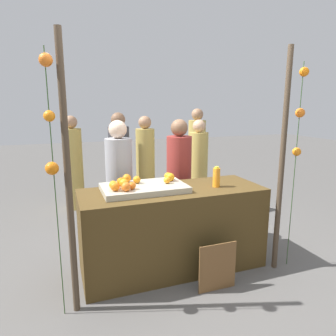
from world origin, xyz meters
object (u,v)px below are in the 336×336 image
at_px(juice_bottle, 216,177).
at_px(vendor_right, 179,185).
at_px(orange_1, 167,180).
at_px(chalkboard_sign, 217,267).
at_px(stall_counter, 173,229).
at_px(vendor_left, 120,191).
at_px(orange_0, 127,178).

xyz_separation_m(juice_bottle, vendor_right, (-0.15, 0.72, -0.26)).
xyz_separation_m(orange_1, chalkboard_sign, (0.30, -0.59, -0.75)).
distance_m(stall_counter, vendor_right, 0.79).
xyz_separation_m(stall_counter, vendor_left, (-0.44, 0.66, 0.30)).
height_order(orange_1, vendor_right, vendor_right).
distance_m(orange_1, chalkboard_sign, 1.00).
bearing_deg(orange_0, orange_1, -26.06).
xyz_separation_m(juice_bottle, vendor_left, (-0.92, 0.73, -0.26)).
height_order(stall_counter, orange_1, orange_1).
height_order(stall_counter, vendor_right, vendor_right).
bearing_deg(vendor_right, chalkboard_sign, -94.11).
bearing_deg(juice_bottle, chalkboard_sign, -115.54).
bearing_deg(vendor_right, orange_0, -151.14).
bearing_deg(chalkboard_sign, juice_bottle, 64.46).
xyz_separation_m(stall_counter, vendor_right, (0.33, 0.65, 0.29)).
xyz_separation_m(juice_bottle, chalkboard_sign, (-0.23, -0.49, -0.76)).
distance_m(juice_bottle, chalkboard_sign, 0.93).
bearing_deg(orange_0, chalkboard_sign, -48.60).
distance_m(stall_counter, vendor_left, 0.84).
xyz_separation_m(orange_0, orange_1, (0.39, -0.19, -0.01)).
bearing_deg(orange_0, juice_bottle, -17.74).
xyz_separation_m(orange_1, vendor_left, (-0.39, 0.62, -0.25)).
height_order(juice_bottle, vendor_right, vendor_right).
distance_m(orange_0, juice_bottle, 0.97).
relative_size(orange_1, juice_bottle, 0.32).
distance_m(juice_bottle, vendor_left, 1.20).
relative_size(chalkboard_sign, vendor_right, 0.31).
distance_m(orange_1, vendor_right, 0.77).
distance_m(orange_1, vendor_left, 0.77).
bearing_deg(vendor_left, stall_counter, -56.09).
bearing_deg(orange_1, vendor_right, 57.99).
height_order(stall_counter, orange_0, orange_0).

